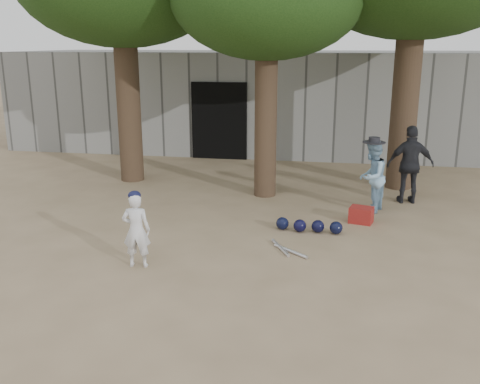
% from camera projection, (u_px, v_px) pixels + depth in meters
% --- Properties ---
extents(ground, '(70.00, 70.00, 0.00)m').
position_uv_depth(ground, '(189.00, 269.00, 8.03)').
color(ground, '#937C5E').
rests_on(ground, ground).
extents(boy_player, '(0.45, 0.33, 1.15)m').
position_uv_depth(boy_player, '(136.00, 230.00, 7.97)').
color(boy_player, silver).
rests_on(boy_player, ground).
extents(spectator_blue, '(0.75, 0.85, 1.44)m').
position_uv_depth(spectator_blue, '(372.00, 177.00, 10.54)').
color(spectator_blue, '#84AECC').
rests_on(spectator_blue, ground).
extents(spectator_dark, '(1.00, 0.51, 1.64)m').
position_uv_depth(spectator_dark, '(410.00, 165.00, 11.13)').
color(spectator_dark, black).
rests_on(spectator_dark, ground).
extents(red_bag, '(0.49, 0.42, 0.30)m').
position_uv_depth(red_bag, '(361.00, 215.00, 10.04)').
color(red_bag, maroon).
rests_on(red_bag, ground).
extents(back_building, '(16.00, 5.24, 3.00)m').
position_uv_depth(back_building, '(271.00, 99.00, 17.42)').
color(back_building, gray).
rests_on(back_building, ground).
extents(helmet_row, '(1.19, 0.30, 0.23)m').
position_uv_depth(helmet_row, '(309.00, 226.00, 9.55)').
color(helmet_row, black).
rests_on(helmet_row, ground).
extents(bat_pile, '(0.66, 0.70, 0.06)m').
position_uv_depth(bat_pile, '(286.00, 249.00, 8.70)').
color(bat_pile, silver).
rests_on(bat_pile, ground).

